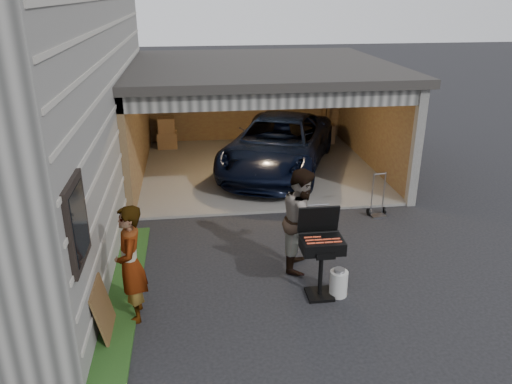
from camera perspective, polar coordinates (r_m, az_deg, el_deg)
The scene contains 10 objects.
ground at distance 8.04m, azimuth 1.23°, elevation -13.01°, with size 80.00×80.00×0.00m, color black.
groundcover_strip at distance 7.27m, azimuth -16.23°, elevation -18.16°, with size 0.50×8.00×0.06m, color #193814.
garage at distance 13.70m, azimuth 0.13°, elevation 10.47°, with size 6.80×6.30×2.90m.
minivan at distance 13.50m, azimuth 2.54°, elevation 5.25°, with size 2.39×5.17×1.44m, color black.
woman at distance 7.57m, azimuth -14.13°, elevation -8.02°, with size 0.67×0.44×1.83m, color #98A2C0.
man at distance 8.72m, azimuth 5.31°, elevation -3.12°, with size 0.90×0.70×1.85m, color #4D311E.
bbq_grill at distance 7.95m, azimuth 7.48°, elevation -6.26°, with size 0.66×0.58×1.47m.
propane_tank at distance 8.31m, azimuth 9.41°, elevation -10.26°, with size 0.29×0.29×0.44m, color silver.
plywood_panel at distance 7.58m, azimuth -17.04°, elevation -12.82°, with size 0.04×0.74×0.83m, color #4F351B.
hand_truck at distance 11.28m, azimuth 13.72°, elevation -1.74°, with size 0.42×0.33×0.98m.
Camera 1 is at (-1.03, -6.50, 4.62)m, focal length 35.00 mm.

